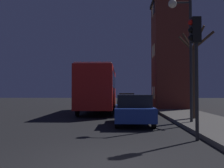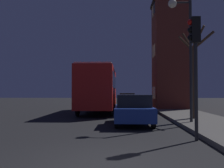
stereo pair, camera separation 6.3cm
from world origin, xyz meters
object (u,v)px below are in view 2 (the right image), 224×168
(car_near_lane, at_px, (134,109))
(car_mid_lane, at_px, (129,103))
(traffic_light, at_px, (195,52))
(car_far_lane, at_px, (127,99))
(streetlamp, at_px, (183,36))
(bus, at_px, (99,86))
(bare_tree, at_px, (193,73))

(car_near_lane, xyz_separation_m, car_mid_lane, (-0.01, 8.30, -0.03))
(traffic_light, xyz_separation_m, car_far_lane, (-1.96, 19.48, -2.26))
(streetlamp, xyz_separation_m, car_mid_lane, (-2.52, 8.42, -3.74))
(bus, relative_size, car_far_lane, 2.04)
(car_mid_lane, relative_size, car_far_lane, 0.93)
(car_near_lane, bearing_deg, car_mid_lane, 90.07)
(bus, bearing_deg, car_far_lane, 73.67)
(bus, bearing_deg, car_near_lane, -71.04)
(streetlamp, relative_size, traffic_light, 1.45)
(bus, xyz_separation_m, car_far_lane, (2.43, 8.28, -1.32))
(car_near_lane, height_order, car_far_lane, car_near_lane)
(bare_tree, bearing_deg, streetlamp, -120.15)
(bus, height_order, car_mid_lane, bus)
(car_near_lane, bearing_deg, bare_tree, 23.13)
(bus, bearing_deg, traffic_light, -68.60)
(streetlamp, bearing_deg, car_mid_lane, 106.63)
(streetlamp, distance_m, bus, 9.12)
(streetlamp, relative_size, car_mid_lane, 1.50)
(car_mid_lane, bearing_deg, traffic_light, -81.05)
(car_mid_lane, bearing_deg, car_far_lane, 90.15)
(streetlamp, distance_m, traffic_light, 4.21)
(traffic_light, relative_size, bare_tree, 0.84)
(traffic_light, distance_m, car_far_lane, 19.71)
(bare_tree, bearing_deg, bus, 136.01)
(car_near_lane, height_order, car_mid_lane, car_near_lane)
(streetlamp, height_order, car_mid_lane, streetlamp)
(bare_tree, xyz_separation_m, car_mid_lane, (-3.44, 6.83, -1.99))
(car_near_lane, relative_size, car_mid_lane, 0.99)
(car_far_lane, bearing_deg, car_mid_lane, -89.85)
(traffic_light, distance_m, bus, 12.07)
(bare_tree, bearing_deg, car_near_lane, -156.87)
(bus, height_order, car_near_lane, bus)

